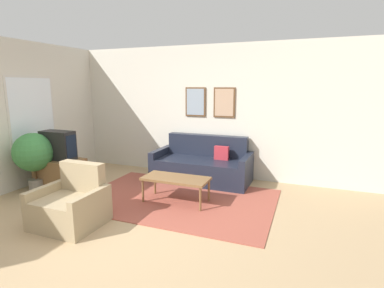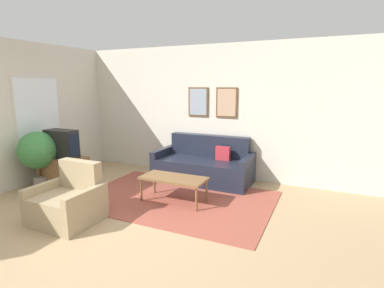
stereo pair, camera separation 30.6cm
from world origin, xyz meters
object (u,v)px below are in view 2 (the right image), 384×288
object	(u,v)px
coffee_table	(174,179)
potted_plant_tall	(38,152)
couch	(204,166)
armchair	(68,203)
tv	(62,144)

from	to	relation	value
coffee_table	potted_plant_tall	bearing A→B (deg)	-169.60
couch	armchair	size ratio (longest dim) A/B	2.24
coffee_table	armchair	size ratio (longest dim) A/B	1.26
couch	coffee_table	bearing A→B (deg)	-91.08
armchair	tv	bearing A→B (deg)	141.77
couch	potted_plant_tall	xyz separation A→B (m)	(-2.56, -1.71, 0.40)
couch	tv	distance (m)	2.73
potted_plant_tall	couch	bearing A→B (deg)	33.62
coffee_table	potted_plant_tall	distance (m)	2.60
coffee_table	potted_plant_tall	xyz separation A→B (m)	(-2.54, -0.47, 0.32)
tv	couch	bearing A→B (deg)	31.96
armchair	couch	bearing A→B (deg)	69.58
potted_plant_tall	armchair	bearing A→B (deg)	-26.77
tv	armchair	xyz separation A→B (m)	(1.24, -1.06, -0.55)
coffee_table	potted_plant_tall	size ratio (longest dim) A/B	1.00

